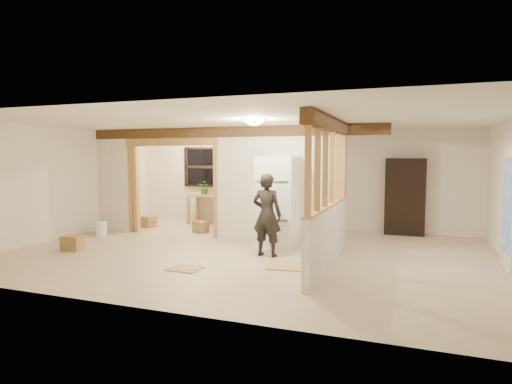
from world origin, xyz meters
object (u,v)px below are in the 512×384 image
at_px(woman, 267,215).
at_px(shop_vac, 125,215).
at_px(refrigerator, 278,202).
at_px(work_table, 213,209).
at_px(bookshelf, 405,197).

bearing_deg(woman, shop_vac, -17.88).
distance_m(refrigerator, work_table, 3.32).
xyz_separation_m(refrigerator, woman, (0.07, -0.89, -0.15)).
height_order(woman, bookshelf, bookshelf).
bearing_deg(work_table, shop_vac, -139.40).
xyz_separation_m(woman, shop_vac, (-4.61, 1.90, -0.46)).
bearing_deg(bookshelf, work_table, -178.23).
bearing_deg(work_table, woman, -37.29).
distance_m(woman, shop_vac, 5.01).
height_order(shop_vac, bookshelf, bookshelf).
distance_m(refrigerator, shop_vac, 4.70).
distance_m(work_table, shop_vac, 2.31).
distance_m(shop_vac, bookshelf, 7.10).
relative_size(woman, bookshelf, 0.86).
distance_m(work_table, bookshelf, 4.96).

